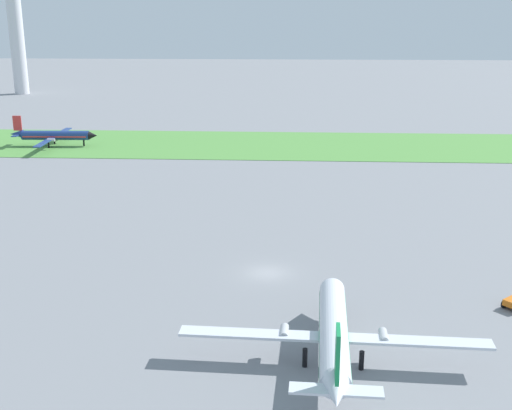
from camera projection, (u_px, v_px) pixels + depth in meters
ground_plane at (267, 273)px, 66.01m from camera, size 600.00×600.00×0.00m
grass_taxiway_strip at (280, 145)px, 128.57m from camera, size 360.00×28.00×0.08m
airplane_taxiing_turboprop at (54, 135)px, 126.80m from camera, size 16.97×19.84×5.94m
airplane_foreground_turboprop at (334, 333)px, 48.35m from camera, size 23.05×19.73×6.90m
control_tower at (15, 19)px, 201.28m from camera, size 8.00×8.00×38.82m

